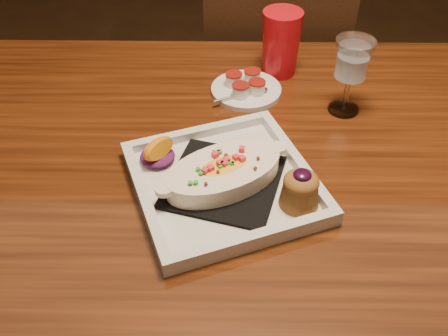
{
  "coord_description": "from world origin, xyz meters",
  "views": [
    {
      "loc": [
        -0.13,
        -0.73,
        1.37
      ],
      "look_at": [
        -0.14,
        -0.06,
        0.77
      ],
      "focal_mm": 40.0,
      "sensor_mm": 36.0,
      "label": 1
    }
  ],
  "objects_px": {
    "saucer": "(246,88)",
    "chair_far": "(270,84)",
    "plate": "(229,178)",
    "red_tumbler": "(281,43)",
    "table": "(291,190)",
    "goblet": "(352,63)"
  },
  "relations": [
    {
      "from": "goblet",
      "to": "table",
      "type": "bearing_deg",
      "value": -127.93
    },
    {
      "from": "red_tumbler",
      "to": "table",
      "type": "bearing_deg",
      "value": -87.4
    },
    {
      "from": "chair_far",
      "to": "goblet",
      "type": "distance_m",
      "value": 0.61
    },
    {
      "from": "chair_far",
      "to": "saucer",
      "type": "distance_m",
      "value": 0.5
    },
    {
      "from": "table",
      "to": "goblet",
      "type": "height_order",
      "value": "goblet"
    },
    {
      "from": "table",
      "to": "chair_far",
      "type": "xyz_separation_m",
      "value": [
        -0.0,
        0.63,
        -0.15
      ]
    },
    {
      "from": "saucer",
      "to": "red_tumbler",
      "type": "distance_m",
      "value": 0.14
    },
    {
      "from": "plate",
      "to": "saucer",
      "type": "distance_m",
      "value": 0.31
    },
    {
      "from": "plate",
      "to": "goblet",
      "type": "distance_m",
      "value": 0.36
    },
    {
      "from": "plate",
      "to": "saucer",
      "type": "height_order",
      "value": "plate"
    },
    {
      "from": "chair_far",
      "to": "red_tumbler",
      "type": "xyz_separation_m",
      "value": [
        -0.01,
        -0.33,
        0.32
      ]
    },
    {
      "from": "table",
      "to": "red_tumbler",
      "type": "relative_size",
      "value": 9.97
    },
    {
      "from": "saucer",
      "to": "red_tumbler",
      "type": "relative_size",
      "value": 1.04
    },
    {
      "from": "goblet",
      "to": "saucer",
      "type": "xyz_separation_m",
      "value": [
        -0.21,
        0.06,
        -0.1
      ]
    },
    {
      "from": "table",
      "to": "saucer",
      "type": "distance_m",
      "value": 0.26
    },
    {
      "from": "red_tumbler",
      "to": "saucer",
      "type": "bearing_deg",
      "value": -131.5
    },
    {
      "from": "table",
      "to": "saucer",
      "type": "height_order",
      "value": "saucer"
    },
    {
      "from": "saucer",
      "to": "chair_far",
      "type": "bearing_deg",
      "value": 77.44
    },
    {
      "from": "plate",
      "to": "goblet",
      "type": "bearing_deg",
      "value": 24.14
    },
    {
      "from": "plate",
      "to": "table",
      "type": "bearing_deg",
      "value": 16.35
    },
    {
      "from": "plate",
      "to": "red_tumbler",
      "type": "bearing_deg",
      "value": 52.86
    },
    {
      "from": "chair_far",
      "to": "plate",
      "type": "relative_size",
      "value": 2.37
    }
  ]
}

